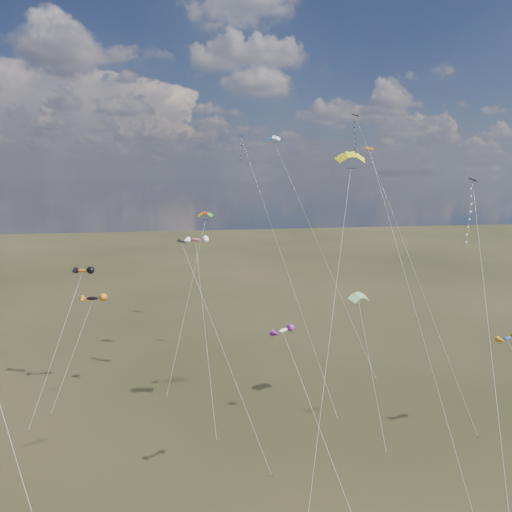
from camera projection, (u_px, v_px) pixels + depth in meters
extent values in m
plane|color=black|center=(287.00, 485.00, 43.52)|extent=(400.00, 400.00, 0.00)
cube|color=black|center=(355.00, 115.00, 60.79)|extent=(1.07, 1.09, 0.28)
cylinder|color=silver|center=(412.00, 263.00, 56.06)|extent=(8.96, 18.06, 36.93)
cube|color=#332316|center=(478.00, 437.00, 51.32)|extent=(0.10, 0.10, 0.12)
cube|color=#0A1E4E|center=(241.00, 136.00, 71.34)|extent=(0.95, 0.94, 0.27)
cylinder|color=silver|center=(283.00, 259.00, 63.05)|extent=(8.38, 24.97, 35.11)
cube|color=#332316|center=(339.00, 420.00, 54.75)|extent=(0.10, 0.10, 0.12)
cube|color=black|center=(181.00, 241.00, 55.20)|extent=(1.05, 1.09, 0.36)
cylinder|color=silver|center=(222.00, 347.00, 49.92)|extent=(8.12, 16.15, 21.18)
cube|color=#332316|center=(272.00, 476.00, 44.63)|extent=(0.10, 0.10, 0.12)
cylinder|color=silver|center=(20.00, 471.00, 34.64)|extent=(6.68, 9.33, 13.93)
cube|color=#111C4F|center=(473.00, 180.00, 43.03)|extent=(0.86, 0.90, 0.34)
cylinder|color=silver|center=(494.00, 380.00, 33.36)|extent=(10.02, 23.55, 28.73)
cube|color=#C96900|center=(369.00, 148.00, 47.38)|extent=(0.85, 0.81, 0.27)
cylinder|color=silver|center=(418.00, 321.00, 42.00)|extent=(3.54, 17.58, 31.87)
cylinder|color=silver|center=(330.00, 330.00, 40.48)|extent=(8.35, 14.58, 31.14)
cylinder|color=silver|center=(321.00, 247.00, 72.22)|extent=(10.87, 21.77, 35.46)
cube|color=#332316|center=(377.00, 379.00, 65.70)|extent=(0.10, 0.10, 0.12)
cylinder|color=silver|center=(372.00, 369.00, 51.88)|extent=(0.42, 9.97, 14.71)
cube|color=#332316|center=(387.00, 453.00, 48.32)|extent=(0.10, 0.10, 0.12)
cylinder|color=silver|center=(187.00, 300.00, 64.28)|extent=(6.28, 11.27, 23.46)
cube|color=#332316|center=(166.00, 397.00, 60.40)|extent=(0.10, 0.10, 0.12)
ellipsoid|color=black|center=(93.00, 298.00, 60.42)|extent=(3.09, 1.30, 1.11)
cylinder|color=silver|center=(72.00, 354.00, 58.32)|extent=(4.73, 5.96, 12.98)
cube|color=#332316|center=(51.00, 414.00, 56.21)|extent=(0.10, 0.10, 0.12)
ellipsoid|color=orange|center=(82.00, 271.00, 59.64)|extent=(2.77, 1.76, 1.13)
cylinder|color=silver|center=(57.00, 346.00, 56.06)|extent=(5.21, 9.62, 16.76)
cube|color=#332316|center=(28.00, 431.00, 52.47)|extent=(0.10, 0.10, 0.12)
ellipsoid|color=white|center=(283.00, 330.00, 39.24)|extent=(2.10, 1.69, 0.68)
cylinder|color=silver|center=(324.00, 439.00, 37.15)|extent=(5.15, 8.12, 15.99)
ellipsoid|color=#F2070D|center=(196.00, 240.00, 61.37)|extent=(3.30, 2.45, 1.15)
cylinder|color=silver|center=(205.00, 331.00, 56.04)|extent=(1.33, 14.98, 20.48)
cube|color=#332316|center=(217.00, 440.00, 50.71)|extent=(0.10, 0.10, 0.12)
ellipsoid|color=blue|center=(508.00, 338.00, 49.01)|extent=(2.35, 1.42, 0.94)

